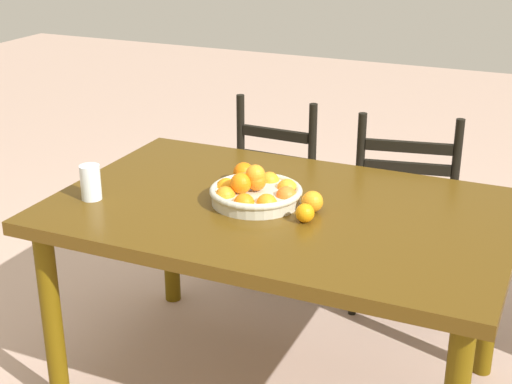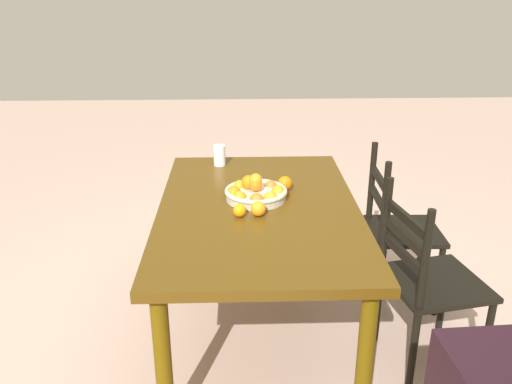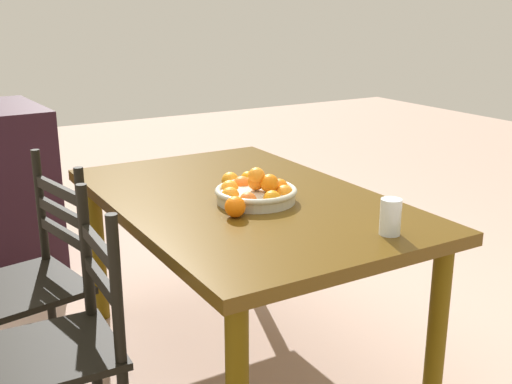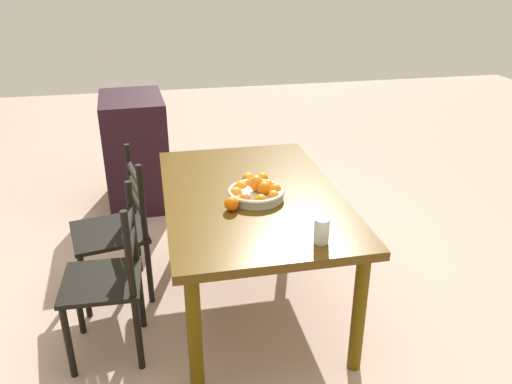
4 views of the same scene
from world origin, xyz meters
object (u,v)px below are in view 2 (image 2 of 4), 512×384
Objects in this scene: chair_near_window at (427,282)px; chair_by_cabinet at (397,232)px; dining_table at (259,221)px; drinking_glass at (220,155)px; orange_loose_0 at (258,209)px; orange_loose_2 at (285,183)px; fruit_bowl at (256,192)px; orange_loose_1 at (240,210)px.

chair_near_window is 1.00× the size of chair_by_cabinet.
dining_table is 0.69m from drinking_glass.
orange_loose_2 is (-0.33, 0.16, 0.00)m from orange_loose_0.
dining_table is at bearing 177.15° from orange_loose_0.
orange_loose_2 is at bearing 126.84° from fruit_bowl.
drinking_glass is (-0.76, -0.12, 0.03)m from orange_loose_1.
drinking_glass is (-0.55, -0.20, 0.02)m from fruit_bowl.
orange_loose_0 is 0.94× the size of orange_loose_2.
orange_loose_2 is (-0.48, -0.66, 0.34)m from chair_near_window.
orange_loose_2 is (0.09, -0.67, 0.35)m from chair_by_cabinet.
chair_by_cabinet is (-0.30, 0.82, -0.22)m from dining_table.
drinking_glass is at bearing -139.34° from orange_loose_2.
orange_loose_1 is at bearing 70.32° from chair_near_window.
drinking_glass reaches higher than orange_loose_1.
orange_loose_1 is 0.81× the size of orange_loose_2.
chair_near_window is 14.74× the size of orange_loose_1.
orange_loose_0 is (0.42, -0.83, 0.34)m from chair_by_cabinet.
drinking_glass is at bearing -164.52° from orange_loose_0.
chair_by_cabinet is 2.87× the size of fruit_bowl.
dining_table is at bearing 18.68° from drinking_glass.
orange_loose_1 is (0.42, -0.92, 0.34)m from chair_by_cabinet.
orange_loose_0 is 0.36m from orange_loose_2.
dining_table is 12.58× the size of drinking_glass.
orange_loose_0 is 0.09m from orange_loose_1.
orange_loose_2 is (-0.34, 0.25, 0.01)m from orange_loose_1.
chair_near_window is at bearing 54.19° from orange_loose_2.
drinking_glass is (-0.64, -0.22, 0.15)m from dining_table.
orange_loose_2 is (-0.12, 0.16, 0.00)m from fruit_bowl.
chair_by_cabinet reaches higher than fruit_bowl.
chair_near_window is 0.97m from orange_loose_1.
fruit_bowl is 0.21m from orange_loose_0.
drinking_glass is at bearing -159.71° from fruit_bowl.
chair_by_cabinet reaches higher than orange_loose_0.
drinking_glass is at bearing 37.69° from chair_near_window.
dining_table is 21.36× the size of orange_loose_0.
dining_table is 24.85× the size of orange_loose_1.
dining_table is at bearing -35.57° from orange_loose_2.
chair_by_cabinet is 0.76m from orange_loose_2.
fruit_bowl reaches higher than orange_loose_0.
orange_loose_2 is 0.63× the size of drinking_glass.
fruit_bowl is 4.41× the size of orange_loose_0.
orange_loose_1 reaches higher than dining_table.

